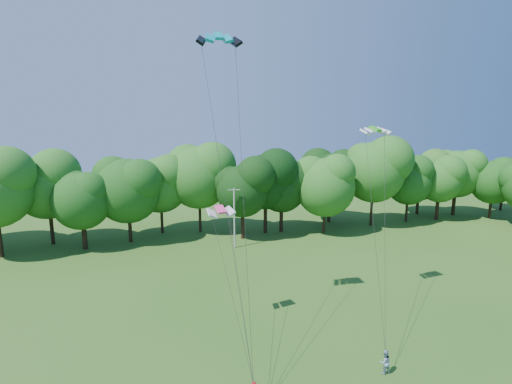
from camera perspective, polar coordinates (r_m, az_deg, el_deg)
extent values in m
cylinder|color=#ACABA3|center=(47.27, -3.12, -3.79)|extent=(0.18, 0.18, 7.27)
cube|color=#ACABA3|center=(46.51, -3.16, 0.32)|extent=(1.45, 0.29, 0.08)
imported|color=#8AA2BF|center=(27.87, 17.91, -22.08)|extent=(0.79, 0.63, 1.55)
cube|color=#048995|center=(28.88, -5.40, 21.33)|extent=(2.91, 1.29, 0.74)
cube|color=green|center=(33.61, 16.68, 8.67)|extent=(2.57, 1.52, 0.45)
cube|color=#FA4589|center=(28.90, -5.10, -2.48)|extent=(2.16, 1.42, 0.48)
cylinder|color=#342414|center=(53.69, 1.34, -3.74)|extent=(0.43, 0.43, 4.03)
ellipsoid|color=black|center=(52.58, 1.37, 1.87)|extent=(8.06, 8.06, 8.79)
cylinder|color=#372116|center=(68.74, 22.09, -1.35)|extent=(0.44, 0.44, 3.82)
ellipsoid|color=#2A581B|center=(67.90, 22.39, 2.81)|extent=(7.64, 7.64, 8.33)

